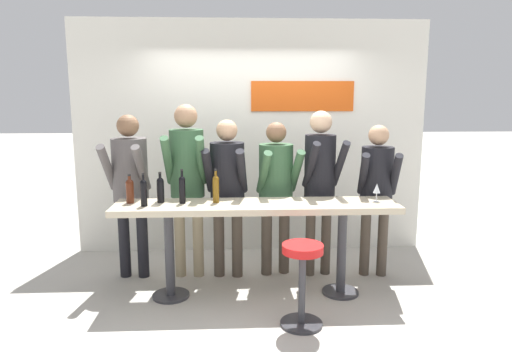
% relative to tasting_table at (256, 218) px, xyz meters
% --- Properties ---
extents(ground_plane, '(40.00, 40.00, 0.00)m').
position_rel_tasting_table_xyz_m(ground_plane, '(0.00, 0.00, -0.78)').
color(ground_plane, '#B2ADA3').
extents(back_wall, '(4.30, 0.12, 2.84)m').
position_rel_tasting_table_xyz_m(back_wall, '(0.00, 1.41, 0.64)').
color(back_wall, silver).
rests_on(back_wall, ground_plane).
extents(tasting_table, '(2.70, 0.51, 0.93)m').
position_rel_tasting_table_xyz_m(tasting_table, '(0.00, 0.00, 0.00)').
color(tasting_table, beige).
rests_on(tasting_table, ground_plane).
extents(bar_stool, '(0.36, 0.36, 0.72)m').
position_rel_tasting_table_xyz_m(bar_stool, '(0.36, -0.62, -0.31)').
color(bar_stool, '#333338').
rests_on(bar_stool, ground_plane).
extents(person_far_left, '(0.47, 0.58, 1.75)m').
position_rel_tasting_table_xyz_m(person_far_left, '(-1.30, 0.52, 0.30)').
color(person_far_left, black).
rests_on(person_far_left, ground_plane).
extents(person_left, '(0.43, 0.57, 1.85)m').
position_rel_tasting_table_xyz_m(person_left, '(-0.70, 0.52, 0.37)').
color(person_left, gray).
rests_on(person_left, ground_plane).
extents(person_center_left, '(0.47, 0.58, 1.69)m').
position_rel_tasting_table_xyz_m(person_center_left, '(-0.28, 0.49, 0.27)').
color(person_center_left, '#473D33').
rests_on(person_center_left, ground_plane).
extents(person_center, '(0.50, 0.59, 1.66)m').
position_rel_tasting_table_xyz_m(person_center, '(0.24, 0.54, 0.25)').
color(person_center, '#473D33').
rests_on(person_center, ground_plane).
extents(person_center_right, '(0.44, 0.57, 1.78)m').
position_rel_tasting_table_xyz_m(person_center_right, '(0.70, 0.49, 0.34)').
color(person_center_right, '#473D33').
rests_on(person_center_right, ground_plane).
extents(person_right, '(0.45, 0.55, 1.64)m').
position_rel_tasting_table_xyz_m(person_right, '(1.30, 0.44, 0.23)').
color(person_right, '#473D33').
rests_on(person_right, ground_plane).
extents(wine_bottle_0, '(0.06, 0.06, 0.32)m').
position_rel_tasting_table_xyz_m(wine_bottle_0, '(-0.38, 0.05, 0.29)').
color(wine_bottle_0, brown).
rests_on(wine_bottle_0, tasting_table).
extents(wine_bottle_1, '(0.06, 0.06, 0.31)m').
position_rel_tasting_table_xyz_m(wine_bottle_1, '(-1.04, -0.06, 0.28)').
color(wine_bottle_1, black).
rests_on(wine_bottle_1, tasting_table).
extents(wine_bottle_2, '(0.07, 0.07, 0.28)m').
position_rel_tasting_table_xyz_m(wine_bottle_2, '(-1.20, 0.07, 0.27)').
color(wine_bottle_2, '#4C1E0F').
rests_on(wine_bottle_2, tasting_table).
extents(wine_bottle_3, '(0.06, 0.06, 0.33)m').
position_rel_tasting_table_xyz_m(wine_bottle_3, '(-0.70, 0.04, 0.29)').
color(wine_bottle_3, black).
rests_on(wine_bottle_3, tasting_table).
extents(wine_bottle_4, '(0.07, 0.07, 0.30)m').
position_rel_tasting_table_xyz_m(wine_bottle_4, '(-0.91, 0.08, 0.28)').
color(wine_bottle_4, black).
rests_on(wine_bottle_4, tasting_table).
extents(wine_glass_0, '(0.07, 0.07, 0.18)m').
position_rel_tasting_table_xyz_m(wine_glass_0, '(1.16, 0.01, 0.27)').
color(wine_glass_0, silver).
rests_on(wine_glass_0, tasting_table).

